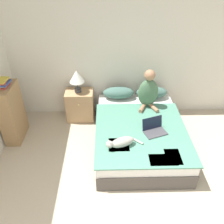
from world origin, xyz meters
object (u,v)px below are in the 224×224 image
at_px(person_sitting, 148,91).
at_px(pillow_near, 118,93).
at_px(book_stack_top, 3,83).
at_px(bed, 139,134).
at_px(nightstand, 80,105).
at_px(cat_tabby, 121,142).
at_px(bookshelf, 12,113).
at_px(pillow_far, 152,92).
at_px(table_lamp, 77,77).
at_px(laptop_open, 154,129).

bearing_deg(person_sitting, pillow_near, 150.05).
distance_m(person_sitting, book_stack_top, 2.46).
bearing_deg(bed, nightstand, 143.23).
height_order(cat_tabby, nightstand, cat_tabby).
height_order(nightstand, book_stack_top, book_stack_top).
bearing_deg(book_stack_top, bookshelf, -97.30).
relative_size(pillow_far, cat_tabby, 1.07).
bearing_deg(book_stack_top, bed, -6.88).
relative_size(pillow_far, nightstand, 0.98).
bearing_deg(bed, person_sitting, 70.13).
distance_m(nightstand, table_lamp, 0.62).
bearing_deg(bookshelf, laptop_open, -11.44).
bearing_deg(book_stack_top, person_sitting, 6.46).
distance_m(table_lamp, book_stack_top, 1.26).
xyz_separation_m(pillow_near, laptop_open, (0.52, -1.07, -0.06)).
bearing_deg(pillow_near, table_lamp, -178.12).
height_order(nightstand, bookshelf, bookshelf).
height_order(pillow_near, table_lamp, table_lamp).
relative_size(nightstand, book_stack_top, 2.44).
bearing_deg(pillow_far, person_sitting, -113.31).
height_order(table_lamp, book_stack_top, book_stack_top).
xyz_separation_m(cat_tabby, nightstand, (-0.74, 1.37, -0.23)).
bearing_deg(bed, book_stack_top, 173.12).
xyz_separation_m(bookshelf, book_stack_top, (0.00, 0.00, 0.59)).
bearing_deg(laptop_open, table_lamp, 121.73).
height_order(pillow_near, laptop_open, laptop_open).
relative_size(cat_tabby, nightstand, 0.92).
xyz_separation_m(bed, bookshelf, (-2.23, 0.27, 0.30)).
height_order(pillow_far, bookshelf, bookshelf).
distance_m(person_sitting, table_lamp, 1.34).
bearing_deg(nightstand, table_lamp, 174.79).
bearing_deg(table_lamp, laptop_open, -38.57).
distance_m(pillow_near, person_sitting, 0.63).
bearing_deg(table_lamp, nightstand, -5.21).
relative_size(bed, person_sitting, 2.79).
xyz_separation_m(pillow_near, book_stack_top, (-1.90, -0.58, 0.54)).
distance_m(laptop_open, table_lamp, 1.72).
distance_m(laptop_open, nightstand, 1.67).
distance_m(pillow_near, nightstand, 0.81).
height_order(bed, bookshelf, bookshelf).
xyz_separation_m(nightstand, table_lamp, (-0.02, 0.00, 0.62)).
bearing_deg(laptop_open, nightstand, 121.43).
relative_size(bed, pillow_far, 3.34).
xyz_separation_m(pillow_near, table_lamp, (-0.78, -0.03, 0.36)).
distance_m(person_sitting, bookshelf, 2.45).
relative_size(nightstand, table_lamp, 1.40).
relative_size(person_sitting, book_stack_top, 2.86).
bearing_deg(pillow_near, person_sitting, -29.95).
distance_m(person_sitting, cat_tabby, 1.25).
distance_m(bed, table_lamp, 1.54).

